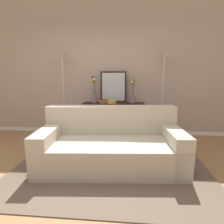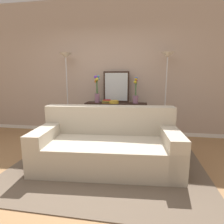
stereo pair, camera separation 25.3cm
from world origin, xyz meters
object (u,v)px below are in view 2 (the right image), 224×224
vase_tall_flowers (97,91)px  book_stack (107,101)px  couch (108,146)px  wall_mirror (116,87)px  console_table (116,114)px  fruit_bowl (114,102)px  vase_short_flowers (136,93)px  floor_lamp_left (66,72)px  floor_lamp_right (167,72)px  book_row_under_console (98,133)px

vase_tall_flowers → book_stack: size_ratio=2.97×
couch → wall_mirror: (-0.09, 1.51, 0.82)m
console_table → fruit_bowl: (-0.03, -0.09, 0.28)m
vase_short_flowers → fruit_bowl: size_ratio=2.75×
floor_lamp_left → book_stack: 1.13m
floor_lamp_right → book_stack: 1.40m
couch → book_row_under_console: (-0.49, 1.38, -0.25)m
vase_short_flowers → book_row_under_console: bearing=-177.9°
floor_lamp_right → fruit_bowl: floor_lamp_right is taller
vase_tall_flowers → book_stack: bearing=-14.4°
floor_lamp_left → wall_mirror: size_ratio=2.70×
wall_mirror → floor_lamp_left: bearing=-171.9°
book_row_under_console → vase_short_flowers: bearing=2.1°
vase_short_flowers → book_stack: vase_short_flowers is taller
wall_mirror → book_row_under_console: wall_mirror is taller
book_stack → fruit_bowl: bearing=-9.9°
floor_lamp_left → book_row_under_console: floor_lamp_left is taller
vase_tall_flowers → vase_short_flowers: 0.86m
floor_lamp_right → fruit_bowl: size_ratio=8.94×
vase_tall_flowers → book_row_under_console: bearing=21.0°
couch → vase_tall_flowers: size_ratio=3.62×
console_table → book_row_under_console: 0.64m
couch → floor_lamp_left: size_ratio=1.17×
vase_short_flowers → fruit_bowl: vase_short_flowers is taller
couch → wall_mirror: wall_mirror is taller
wall_mirror → fruit_bowl: size_ratio=3.36×
floor_lamp_left → book_row_under_console: (0.71, 0.03, -1.41)m
fruit_bowl → floor_lamp_left: bearing=176.4°
vase_tall_flowers → fruit_bowl: vase_tall_flowers is taller
floor_lamp_right → vase_short_flowers: size_ratio=3.25×
wall_mirror → book_row_under_console: size_ratio=2.35×
couch → floor_lamp_left: 2.15m
wall_mirror → book_row_under_console: 1.15m
floor_lamp_right → book_row_under_console: size_ratio=6.26×
floor_lamp_left → fruit_bowl: (1.09, -0.07, -0.65)m
fruit_bowl → book_stack: book_stack is taller
vase_short_flowers → vase_tall_flowers: bearing=-177.6°
vase_tall_flowers → fruit_bowl: (0.40, -0.09, -0.23)m
floor_lamp_left → book_stack: size_ratio=9.22×
couch → fruit_bowl: size_ratio=10.57×
couch → book_stack: bearing=101.5°
vase_tall_flowers → book_stack: (0.23, -0.06, -0.23)m
console_table → floor_lamp_left: (-1.12, -0.03, 0.93)m
console_table → vase_short_flowers: vase_short_flowers is taller
console_table → floor_lamp_right: floor_lamp_right is taller
wall_mirror → vase_tall_flowers: size_ratio=1.15×
couch → console_table: (-0.07, 1.38, 0.23)m
floor_lamp_left → floor_lamp_right: floor_lamp_left is taller
console_table → book_stack: book_stack is taller
console_table → fruit_bowl: 0.29m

